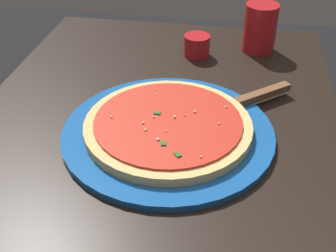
{
  "coord_description": "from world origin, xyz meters",
  "views": [
    {
      "loc": [
        -0.62,
        -0.13,
        1.24
      ],
      "look_at": [
        -0.02,
        -0.03,
        0.8
      ],
      "focal_mm": 46.73,
      "sensor_mm": 36.0,
      "label": 1
    }
  ],
  "objects": [
    {
      "name": "cup_tall_drink",
      "position": [
        0.36,
        -0.19,
        0.84
      ],
      "size": [
        0.08,
        0.08,
        0.11
      ],
      "primitive_type": "cylinder",
      "color": "#B2191E",
      "rests_on": "restaurant_table"
    },
    {
      "name": "serving_plate",
      "position": [
        -0.02,
        -0.03,
        0.79
      ],
      "size": [
        0.37,
        0.37,
        0.01
      ],
      "primitive_type": "cylinder",
      "color": "#195199",
      "rests_on": "restaurant_table"
    },
    {
      "name": "restaurant_table",
      "position": [
        0.0,
        0.0,
        0.61
      ],
      "size": [
        0.97,
        0.68,
        0.78
      ],
      "color": "black",
      "rests_on": "ground_plane"
    },
    {
      "name": "cup_small_sauce",
      "position": [
        0.3,
        -0.05,
        0.8
      ],
      "size": [
        0.06,
        0.06,
        0.05
      ],
      "primitive_type": "cylinder",
      "color": "#B2191E",
      "rests_on": "restaurant_table"
    },
    {
      "name": "pizza",
      "position": [
        -0.02,
        -0.03,
        0.8
      ],
      "size": [
        0.29,
        0.29,
        0.02
      ],
      "color": "#DBB26B",
      "rests_on": "serving_plate"
    },
    {
      "name": "pizza_server",
      "position": [
        0.09,
        -0.16,
        0.8
      ],
      "size": [
        0.17,
        0.2,
        0.01
      ],
      "color": "silver",
      "rests_on": "serving_plate"
    }
  ]
}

